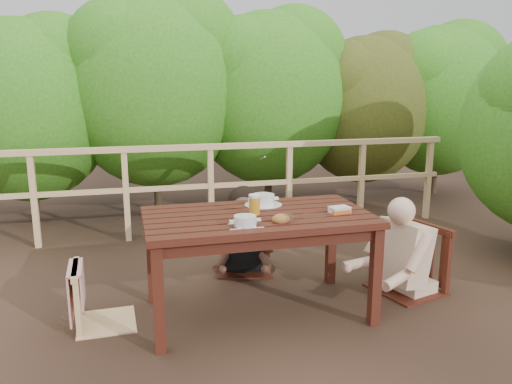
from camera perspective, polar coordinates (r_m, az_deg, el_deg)
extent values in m
plane|color=#432B1F|center=(3.82, 0.20, -13.46)|extent=(60.00, 60.00, 0.00)
cube|color=#3A160E|center=(3.67, 0.20, -8.29)|extent=(1.59, 0.90, 0.74)
cube|color=#E3B67B|center=(3.65, -17.01, -8.18)|extent=(0.43, 0.43, 0.83)
cube|color=#3A160E|center=(4.45, -1.31, -2.89)|extent=(0.59, 0.59, 0.98)
cube|color=#3A160E|center=(4.18, 17.03, -4.25)|extent=(0.62, 0.62, 1.01)
cube|color=#E3B67B|center=(5.52, -5.14, 0.25)|extent=(5.60, 0.10, 1.01)
cylinder|color=white|center=(3.26, -1.24, -3.41)|extent=(0.25, 0.25, 0.08)
cylinder|color=white|center=(3.82, 0.83, -0.96)|extent=(0.29, 0.29, 0.10)
ellipsoid|color=olive|center=(3.35, 2.85, -3.09)|extent=(0.12, 0.09, 0.07)
cylinder|color=orange|center=(3.54, -0.17, -1.52)|extent=(0.08, 0.08, 0.16)
cylinder|color=white|center=(3.35, 3.76, -3.10)|extent=(0.06, 0.06, 0.08)
cube|color=silver|center=(3.63, 9.45, -2.13)|extent=(0.16, 0.12, 0.06)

